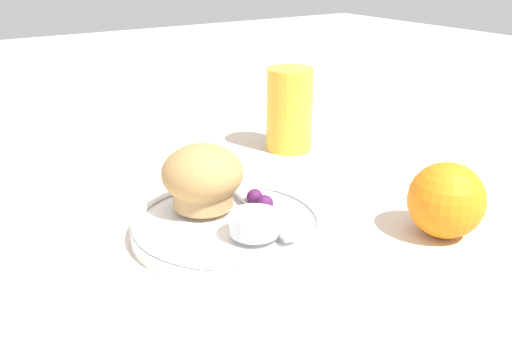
{
  "coord_description": "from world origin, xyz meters",
  "views": [
    {
      "loc": [
        0.46,
        -0.25,
        0.27
      ],
      "look_at": [
        -0.01,
        0.05,
        0.06
      ],
      "focal_mm": 40.0,
      "sensor_mm": 36.0,
      "label": 1
    }
  ],
  "objects_px": {
    "butter_knife": "(256,205)",
    "orange_fruit": "(446,200)",
    "muffin": "(205,177)",
    "juice_glass": "(289,109)"
  },
  "relations": [
    {
      "from": "butter_knife",
      "to": "orange_fruit",
      "type": "distance_m",
      "value": 0.19
    },
    {
      "from": "muffin",
      "to": "juice_glass",
      "type": "bearing_deg",
      "value": 123.79
    },
    {
      "from": "orange_fruit",
      "to": "butter_knife",
      "type": "bearing_deg",
      "value": -130.43
    },
    {
      "from": "orange_fruit",
      "to": "juice_glass",
      "type": "relative_size",
      "value": 0.65
    },
    {
      "from": "muffin",
      "to": "butter_knife",
      "type": "xyz_separation_m",
      "value": [
        0.03,
        0.04,
        -0.03
      ]
    },
    {
      "from": "muffin",
      "to": "butter_knife",
      "type": "relative_size",
      "value": 0.51
    },
    {
      "from": "butter_knife",
      "to": "muffin",
      "type": "bearing_deg",
      "value": -119.68
    },
    {
      "from": "butter_knife",
      "to": "orange_fruit",
      "type": "xyz_separation_m",
      "value": [
        0.12,
        0.15,
        0.02
      ]
    },
    {
      "from": "muffin",
      "to": "juice_glass",
      "type": "height_order",
      "value": "juice_glass"
    },
    {
      "from": "orange_fruit",
      "to": "muffin",
      "type": "bearing_deg",
      "value": -130.03
    }
  ]
}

